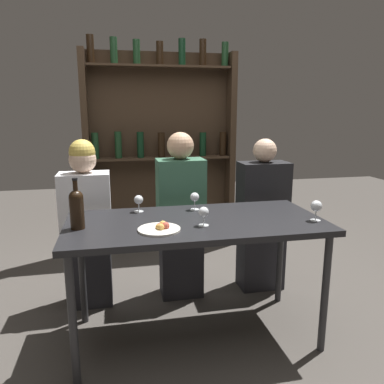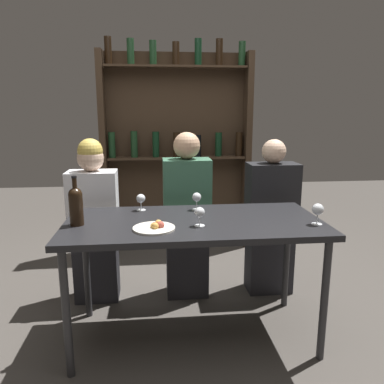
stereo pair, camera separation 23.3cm
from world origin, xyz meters
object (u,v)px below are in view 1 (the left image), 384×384
at_px(wine_glass_2, 195,198).
at_px(wine_glass_3, 204,213).
at_px(wine_glass_0, 316,207).
at_px(seated_person_center, 181,220).
at_px(food_plate_0, 160,228).
at_px(seated_person_right, 262,220).
at_px(wine_glass_1, 139,201).
at_px(seated_person_left, 87,227).
at_px(wine_bottle, 77,207).

xyz_separation_m(wine_glass_2, wine_glass_3, (-0.02, -0.35, -0.01)).
bearing_deg(wine_glass_0, seated_person_center, 133.68).
bearing_deg(food_plate_0, seated_person_right, 38.69).
xyz_separation_m(wine_glass_3, food_plate_0, (-0.26, -0.03, -0.06)).
bearing_deg(wine_glass_1, food_plate_0, -77.87).
bearing_deg(seated_person_left, seated_person_right, 0.00).
bearing_deg(seated_person_right, food_plate_0, -141.31).
relative_size(wine_glass_0, seated_person_left, 0.10).
bearing_deg(seated_person_left, seated_person_center, 0.00).
distance_m(wine_bottle, seated_person_right, 1.51).
relative_size(wine_glass_3, seated_person_left, 0.09).
xyz_separation_m(wine_glass_0, seated_person_right, (-0.04, 0.73, -0.29)).
bearing_deg(wine_glass_3, wine_glass_2, 86.15).
relative_size(seated_person_center, seated_person_right, 1.05).
relative_size(wine_glass_2, food_plate_0, 0.50).
bearing_deg(wine_glass_2, wine_bottle, -160.10).
bearing_deg(wine_glass_2, wine_glass_0, -30.87).
distance_m(wine_glass_0, wine_glass_3, 0.68).
xyz_separation_m(wine_bottle, wine_glass_0, (1.38, -0.13, -0.04)).
xyz_separation_m(wine_glass_2, food_plate_0, (-0.28, -0.39, -0.07)).
xyz_separation_m(wine_glass_1, wine_glass_3, (0.34, -0.38, 0.00)).
bearing_deg(seated_person_right, wine_glass_3, -133.18).
distance_m(wine_glass_2, food_plate_0, 0.48).
distance_m(food_plate_0, seated_person_center, 0.78).
relative_size(wine_glass_1, seated_person_center, 0.09).
height_order(wine_glass_3, seated_person_left, seated_person_left).
bearing_deg(wine_glass_3, seated_person_center, 90.99).
bearing_deg(wine_glass_1, wine_bottle, -141.40).
xyz_separation_m(wine_glass_3, seated_person_right, (0.64, 0.69, -0.28)).
bearing_deg(wine_bottle, food_plate_0, -15.65).
relative_size(wine_glass_0, wine_glass_1, 1.13).
height_order(wine_bottle, wine_glass_3, wine_bottle).
xyz_separation_m(wine_glass_3, seated_person_left, (-0.70, 0.69, -0.25)).
xyz_separation_m(wine_glass_1, seated_person_left, (-0.36, 0.31, -0.25)).
relative_size(seated_person_left, seated_person_center, 0.97).
relative_size(wine_glass_0, seated_person_center, 0.10).
xyz_separation_m(wine_glass_1, seated_person_center, (0.33, 0.31, -0.24)).
distance_m(wine_glass_3, seated_person_left, 1.01).
height_order(food_plate_0, seated_person_center, seated_person_center).
height_order(wine_glass_0, food_plate_0, wine_glass_0).
relative_size(wine_bottle, seated_person_left, 0.23).
xyz_separation_m(wine_glass_1, food_plate_0, (0.09, -0.41, -0.06)).
height_order(seated_person_center, seated_person_right, seated_person_center).
height_order(wine_bottle, food_plate_0, wine_bottle).
relative_size(wine_bottle, wine_glass_1, 2.60).
xyz_separation_m(wine_glass_0, seated_person_left, (-1.38, 0.73, -0.26)).
bearing_deg(seated_person_center, wine_bottle, -139.20).
bearing_deg(wine_glass_3, food_plate_0, -172.52).
bearing_deg(seated_person_center, seated_person_right, -0.00).
height_order(wine_bottle, wine_glass_1, wine_bottle).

